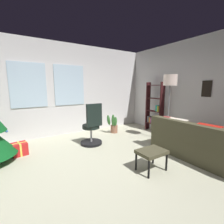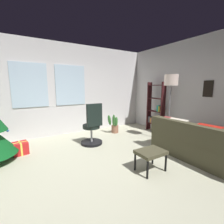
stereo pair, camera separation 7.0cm
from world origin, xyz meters
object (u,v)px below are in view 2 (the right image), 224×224
at_px(potted_plant, 114,125).
at_px(office_chair, 92,129).
at_px(couch, 212,146).
at_px(bookshelf, 156,110).
at_px(floor_lamp, 171,85).
at_px(gift_box_red, 20,148).
at_px(footstool, 151,153).

bearing_deg(potted_plant, office_chair, -151.41).
xyz_separation_m(couch, potted_plant, (-0.74, 2.59, -0.02)).
distance_m(bookshelf, floor_lamp, 1.25).
distance_m(gift_box_red, floor_lamp, 3.93).
distance_m(gift_box_red, potted_plant, 2.62).
bearing_deg(gift_box_red, couch, -35.17).
relative_size(couch, floor_lamp, 1.12).
bearing_deg(bookshelf, floor_lamp, -115.89).
relative_size(office_chair, potted_plant, 1.64).
relative_size(bookshelf, floor_lamp, 0.91).
relative_size(floor_lamp, potted_plant, 2.73).
bearing_deg(office_chair, gift_box_red, 169.04).
xyz_separation_m(footstool, potted_plant, (0.65, 2.24, -0.06)).
xyz_separation_m(footstool, floor_lamp, (1.53, 0.86, 1.20)).
height_order(couch, footstool, couch).
xyz_separation_m(gift_box_red, floor_lamp, (3.49, -1.15, 1.39)).
bearing_deg(couch, gift_box_red, 144.83).
bearing_deg(couch, footstool, 165.87).
distance_m(gift_box_red, bookshelf, 3.96).
height_order(office_chair, floor_lamp, floor_lamp).
bearing_deg(floor_lamp, bookshelf, 64.11).
relative_size(couch, bookshelf, 1.23).
height_order(bookshelf, potted_plant, bookshelf).
distance_m(office_chair, bookshelf, 2.31).
bearing_deg(office_chair, potted_plant, 28.59).
relative_size(office_chair, bookshelf, 0.66).
height_order(bookshelf, floor_lamp, floor_lamp).
relative_size(gift_box_red, office_chair, 0.31).
distance_m(footstool, bookshelf, 2.61).
bearing_deg(floor_lamp, potted_plant, 122.40).
distance_m(couch, floor_lamp, 1.73).
relative_size(footstool, bookshelf, 0.31).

